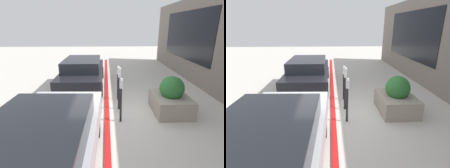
# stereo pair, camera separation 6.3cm
# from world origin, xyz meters

# --- Properties ---
(ground_plane) EXTENTS (40.00, 40.00, 0.00)m
(ground_plane) POSITION_xyz_m (0.00, 0.00, 0.00)
(ground_plane) COLOR beige
(curb_strip) EXTENTS (19.00, 0.16, 0.04)m
(curb_strip) POSITION_xyz_m (0.00, 0.08, 0.02)
(curb_strip) COLOR red
(curb_strip) RESTS_ON ground_plane
(parking_meter_nearest) EXTENTS (0.14, 0.12, 1.43)m
(parking_meter_nearest) POSITION_xyz_m (-0.89, -0.34, 0.92)
(parking_meter_nearest) COLOR black
(parking_meter_nearest) RESTS_ON ground_plane
(parking_meter_second) EXTENTS (0.16, 0.13, 1.55)m
(parking_meter_second) POSITION_xyz_m (-0.03, -0.35, 0.97)
(parking_meter_second) COLOR black
(parking_meter_second) RESTS_ON ground_plane
(parking_meter_middle) EXTENTS (0.14, 0.12, 1.40)m
(parking_meter_middle) POSITION_xyz_m (0.85, -0.37, 0.92)
(parking_meter_middle) COLOR black
(parking_meter_middle) RESTS_ON ground_plane
(planter_box) EXTENTS (1.49, 1.18, 1.28)m
(planter_box) POSITION_xyz_m (-0.29, -2.11, 0.49)
(planter_box) COLOR gray
(planter_box) RESTS_ON ground_plane
(parked_car_front) EXTENTS (4.49, 2.07, 1.41)m
(parked_car_front) POSITION_xyz_m (-3.03, 1.28, 0.77)
(parked_car_front) COLOR #B7B7BC
(parked_car_front) RESTS_ON ground_plane
(parked_car_middle) EXTENTS (4.53, 1.92, 1.40)m
(parked_car_middle) POSITION_xyz_m (2.53, 1.21, 0.74)
(parked_car_middle) COLOR black
(parked_car_middle) RESTS_ON ground_plane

